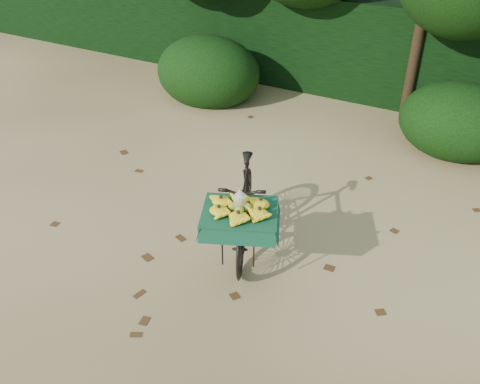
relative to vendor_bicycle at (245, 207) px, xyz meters
The scene contains 5 objects.
ground 0.86m from the vendor_bicycle, 73.25° to the right, with size 80.00×80.00×0.00m, color tan.
vendor_bicycle is the anchor object (origin of this frame).
hedge_backdrop 5.67m from the vendor_bicycle, 88.05° to the left, with size 26.00×1.80×1.80m, color black.
bush_clumps 3.72m from the vendor_bicycle, 79.27° to the left, with size 8.80×1.70×0.90m, color black, non-canonical shape.
leaf_litter 0.57m from the vendor_bicycle, ahead, with size 7.00×7.30×0.01m, color #492D13, non-canonical shape.
Camera 1 is at (2.08, -3.50, 3.77)m, focal length 38.00 mm.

